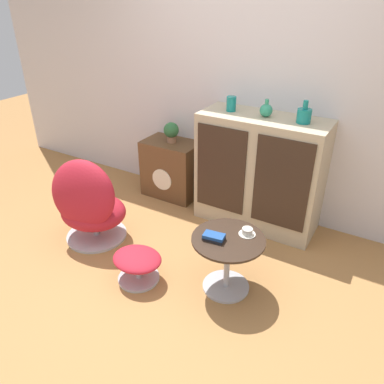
{
  "coord_description": "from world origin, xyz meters",
  "views": [
    {
      "loc": [
        1.39,
        -1.77,
        2.06
      ],
      "look_at": [
        -0.02,
        0.61,
        0.55
      ],
      "focal_mm": 35.0,
      "sensor_mm": 36.0,
      "label": 1
    }
  ],
  "objects_px": {
    "sideboard": "(259,172)",
    "book_stack": "(214,237)",
    "egg_chair": "(89,204)",
    "vase_inner_right": "(304,115)",
    "vase_inner_left": "(266,110)",
    "vase_leftmost": "(231,104)",
    "potted_plant": "(171,131)",
    "tv_console": "(172,169)",
    "coffee_table": "(227,256)",
    "ottoman": "(138,262)",
    "teacup": "(247,232)"
  },
  "relations": [
    {
      "from": "egg_chair",
      "to": "potted_plant",
      "type": "height_order",
      "value": "potted_plant"
    },
    {
      "from": "ottoman",
      "to": "vase_leftmost",
      "type": "height_order",
      "value": "vase_leftmost"
    },
    {
      "from": "teacup",
      "to": "potted_plant",
      "type": "bearing_deg",
      "value": 143.71
    },
    {
      "from": "egg_chair",
      "to": "ottoman",
      "type": "xyz_separation_m",
      "value": [
        0.7,
        -0.21,
        -0.21
      ]
    },
    {
      "from": "sideboard",
      "to": "vase_inner_right",
      "type": "xyz_separation_m",
      "value": [
        0.34,
        0.0,
        0.6
      ]
    },
    {
      "from": "potted_plant",
      "to": "tv_console",
      "type": "bearing_deg",
      "value": -173.56
    },
    {
      "from": "teacup",
      "to": "book_stack",
      "type": "height_order",
      "value": "teacup"
    },
    {
      "from": "vase_inner_left",
      "to": "vase_inner_right",
      "type": "distance_m",
      "value": 0.33
    },
    {
      "from": "vase_inner_right",
      "to": "potted_plant",
      "type": "distance_m",
      "value": 1.41
    },
    {
      "from": "coffee_table",
      "to": "potted_plant",
      "type": "relative_size",
      "value": 2.54
    },
    {
      "from": "tv_console",
      "to": "vase_inner_right",
      "type": "xyz_separation_m",
      "value": [
        1.36,
        -0.04,
        0.83
      ]
    },
    {
      "from": "coffee_table",
      "to": "vase_inner_left",
      "type": "height_order",
      "value": "vase_inner_left"
    },
    {
      "from": "ottoman",
      "to": "egg_chair",
      "type": "bearing_deg",
      "value": 163.11
    },
    {
      "from": "tv_console",
      "to": "vase_leftmost",
      "type": "relative_size",
      "value": 4.7
    },
    {
      "from": "book_stack",
      "to": "ottoman",
      "type": "bearing_deg",
      "value": -160.63
    },
    {
      "from": "tv_console",
      "to": "egg_chair",
      "type": "height_order",
      "value": "egg_chair"
    },
    {
      "from": "potted_plant",
      "to": "coffee_table",
      "type": "bearing_deg",
      "value": -41.66
    },
    {
      "from": "coffee_table",
      "to": "vase_inner_right",
      "type": "distance_m",
      "value": 1.32
    },
    {
      "from": "vase_inner_left",
      "to": "sideboard",
      "type": "bearing_deg",
      "value": -150.49
    },
    {
      "from": "vase_inner_left",
      "to": "potted_plant",
      "type": "height_order",
      "value": "vase_inner_left"
    },
    {
      "from": "potted_plant",
      "to": "book_stack",
      "type": "relative_size",
      "value": 1.32
    },
    {
      "from": "tv_console",
      "to": "ottoman",
      "type": "height_order",
      "value": "tv_console"
    },
    {
      "from": "tv_console",
      "to": "coffee_table",
      "type": "height_order",
      "value": "tv_console"
    },
    {
      "from": "teacup",
      "to": "tv_console",
      "type": "bearing_deg",
      "value": 143.87
    },
    {
      "from": "sideboard",
      "to": "tv_console",
      "type": "relative_size",
      "value": 1.84
    },
    {
      "from": "egg_chair",
      "to": "vase_inner_left",
      "type": "relative_size",
      "value": 5.43
    },
    {
      "from": "egg_chair",
      "to": "potted_plant",
      "type": "relative_size",
      "value": 3.9
    },
    {
      "from": "tv_console",
      "to": "potted_plant",
      "type": "relative_size",
      "value": 2.93
    },
    {
      "from": "vase_inner_right",
      "to": "potted_plant",
      "type": "xyz_separation_m",
      "value": [
        -1.35,
        0.04,
        -0.39
      ]
    },
    {
      "from": "sideboard",
      "to": "potted_plant",
      "type": "height_order",
      "value": "sideboard"
    },
    {
      "from": "egg_chair",
      "to": "vase_leftmost",
      "type": "xyz_separation_m",
      "value": [
        0.84,
        1.07,
        0.76
      ]
    },
    {
      "from": "sideboard",
      "to": "ottoman",
      "type": "bearing_deg",
      "value": -110.39
    },
    {
      "from": "vase_leftmost",
      "to": "potted_plant",
      "type": "relative_size",
      "value": 0.62
    },
    {
      "from": "sideboard",
      "to": "egg_chair",
      "type": "bearing_deg",
      "value": -137.72
    },
    {
      "from": "tv_console",
      "to": "teacup",
      "type": "height_order",
      "value": "tv_console"
    },
    {
      "from": "ottoman",
      "to": "potted_plant",
      "type": "xyz_separation_m",
      "value": [
        -0.54,
        1.32,
        0.57
      ]
    },
    {
      "from": "ottoman",
      "to": "potted_plant",
      "type": "bearing_deg",
      "value": 112.28
    },
    {
      "from": "egg_chair",
      "to": "coffee_table",
      "type": "distance_m",
      "value": 1.34
    },
    {
      "from": "sideboard",
      "to": "book_stack",
      "type": "xyz_separation_m",
      "value": [
        0.09,
        -1.08,
        -0.05
      ]
    },
    {
      "from": "potted_plant",
      "to": "book_stack",
      "type": "distance_m",
      "value": 1.6
    },
    {
      "from": "vase_inner_right",
      "to": "book_stack",
      "type": "bearing_deg",
      "value": -102.93
    },
    {
      "from": "sideboard",
      "to": "egg_chair",
      "type": "relative_size",
      "value": 1.38
    },
    {
      "from": "egg_chair",
      "to": "teacup",
      "type": "relative_size",
      "value": 6.63
    },
    {
      "from": "sideboard",
      "to": "book_stack",
      "type": "distance_m",
      "value": 1.08
    },
    {
      "from": "book_stack",
      "to": "vase_inner_left",
      "type": "bearing_deg",
      "value": 94.26
    },
    {
      "from": "vase_inner_right",
      "to": "potted_plant",
      "type": "bearing_deg",
      "value": 178.12
    },
    {
      "from": "vase_inner_right",
      "to": "book_stack",
      "type": "height_order",
      "value": "vase_inner_right"
    },
    {
      "from": "vase_inner_left",
      "to": "potted_plant",
      "type": "xyz_separation_m",
      "value": [
        -1.02,
        0.04,
        -0.39
      ]
    },
    {
      "from": "potted_plant",
      "to": "egg_chair",
      "type": "bearing_deg",
      "value": -97.88
    },
    {
      "from": "egg_chair",
      "to": "vase_inner_right",
      "type": "relative_size",
      "value": 4.44
    }
  ]
}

